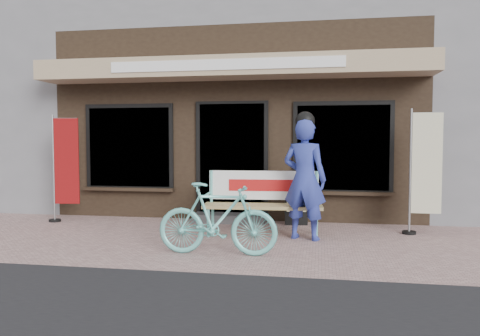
% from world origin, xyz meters
% --- Properties ---
extents(ground, '(70.00, 70.00, 0.00)m').
position_xyz_m(ground, '(0.00, 0.00, 0.00)').
color(ground, tan).
rests_on(ground, ground).
extents(storefront, '(7.00, 6.77, 6.00)m').
position_xyz_m(storefront, '(0.00, 4.96, 2.99)').
color(storefront, black).
rests_on(storefront, ground).
extents(bench, '(1.87, 0.58, 1.00)m').
position_xyz_m(bench, '(0.73, 0.76, 0.59)').
color(bench, '#63C3BA').
rests_on(bench, ground).
extents(person, '(0.75, 0.61, 1.91)m').
position_xyz_m(person, '(1.38, 0.51, 0.94)').
color(person, '#2B3895').
rests_on(person, ground).
extents(bicycle, '(1.57, 0.45, 0.94)m').
position_xyz_m(bicycle, '(0.31, -0.65, 0.47)').
color(bicycle, '#63C3BA').
rests_on(bicycle, ground).
extents(nobori_red, '(0.58, 0.25, 1.95)m').
position_xyz_m(nobori_red, '(-2.96, 1.30, 1.00)').
color(nobori_red, gray).
rests_on(nobori_red, ground).
extents(nobori_cream, '(0.58, 0.22, 1.98)m').
position_xyz_m(nobori_cream, '(3.21, 1.18, 1.02)').
color(nobori_cream, gray).
rests_on(nobori_cream, ground).
extents(menu_stand, '(0.40, 0.13, 0.80)m').
position_xyz_m(menu_stand, '(1.21, 1.66, 0.41)').
color(menu_stand, black).
rests_on(menu_stand, ground).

